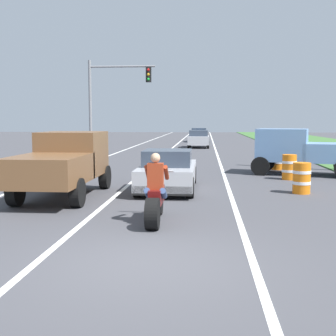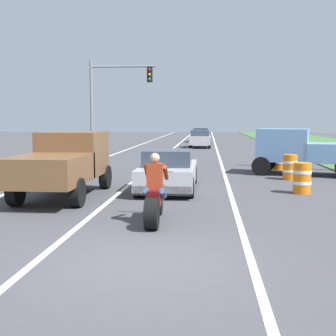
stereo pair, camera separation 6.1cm
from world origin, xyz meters
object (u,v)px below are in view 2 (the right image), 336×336
at_px(distant_car_further_ahead, 201,135).
at_px(traffic_light_mast_near, 111,94).
at_px(sports_car_silver, 168,171).
at_px(distant_car_far_ahead, 200,139).
at_px(pickup_truck_left_lane_brown, 64,161).
at_px(construction_barrel_mid, 290,167).
at_px(pickup_truck_right_shoulder_light_blue, 305,149).
at_px(construction_barrel_far, 278,159).
at_px(construction_barrel_nearest, 302,178).
at_px(motorcycle_with_rider, 155,198).

bearing_deg(distant_car_further_ahead, traffic_light_mast_near, -103.37).
relative_size(sports_car_silver, distant_car_further_ahead, 1.08).
bearing_deg(distant_car_far_ahead, pickup_truck_left_lane_brown, -98.44).
relative_size(traffic_light_mast_near, construction_barrel_mid, 6.00).
distance_m(pickup_truck_left_lane_brown, pickup_truck_right_shoulder_light_blue, 10.67).
bearing_deg(construction_barrel_far, construction_barrel_mid, -91.42).
bearing_deg(construction_barrel_nearest, traffic_light_mast_near, 125.26).
relative_size(pickup_truck_left_lane_brown, traffic_light_mast_near, 0.80).
relative_size(motorcycle_with_rider, distant_car_further_ahead, 0.55).
bearing_deg(construction_barrel_far, pickup_truck_right_shoulder_light_blue, -66.26).
bearing_deg(construction_barrel_far, motorcycle_with_rider, -111.48).
bearing_deg(motorcycle_with_rider, traffic_light_mast_near, 105.39).
relative_size(motorcycle_with_rider, pickup_truck_left_lane_brown, 0.46).
xyz_separation_m(pickup_truck_right_shoulder_light_blue, distant_car_far_ahead, (-4.85, 18.81, -0.33)).
xyz_separation_m(traffic_light_mast_near, construction_barrel_far, (9.30, -5.69, -3.46)).
xyz_separation_m(construction_barrel_nearest, distant_car_further_ahead, (-3.81, 34.40, 0.27)).
relative_size(pickup_truck_right_shoulder_light_blue, construction_barrel_nearest, 5.14).
bearing_deg(motorcycle_with_rider, sports_car_silver, 91.55).
bearing_deg(sports_car_silver, distant_car_further_ahead, 89.08).
relative_size(sports_car_silver, traffic_light_mast_near, 0.72).
xyz_separation_m(traffic_light_mast_near, construction_barrel_nearest, (8.98, -12.69, -3.46)).
xyz_separation_m(pickup_truck_right_shoulder_light_blue, distant_car_further_ahead, (-4.97, 29.30, -0.33)).
bearing_deg(motorcycle_with_rider, distant_car_far_ahead, 88.93).
distance_m(pickup_truck_left_lane_brown, distant_car_far_ahead, 25.43).
height_order(pickup_truck_right_shoulder_light_blue, construction_barrel_far, pickup_truck_right_shoulder_light_blue).
height_order(motorcycle_with_rider, distant_car_far_ahead, motorcycle_with_rider).
bearing_deg(motorcycle_with_rider, construction_barrel_far, 68.52).
xyz_separation_m(pickup_truck_left_lane_brown, distant_car_further_ahead, (3.61, 35.64, -0.33)).
bearing_deg(construction_barrel_mid, motorcycle_with_rider, -119.23).
relative_size(traffic_light_mast_near, distant_car_further_ahead, 1.50).
height_order(sports_car_silver, distant_car_further_ahead, distant_car_further_ahead).
height_order(pickup_truck_right_shoulder_light_blue, traffic_light_mast_near, traffic_light_mast_near).
distance_m(pickup_truck_left_lane_brown, traffic_light_mast_near, 14.30).
bearing_deg(construction_barrel_nearest, pickup_truck_left_lane_brown, -170.57).
bearing_deg(motorcycle_with_rider, pickup_truck_left_lane_brown, 133.92).
bearing_deg(traffic_light_mast_near, construction_barrel_nearest, -54.74).
height_order(motorcycle_with_rider, pickup_truck_right_shoulder_light_blue, pickup_truck_right_shoulder_light_blue).
distance_m(sports_car_silver, distant_car_far_ahead, 23.54).
bearing_deg(construction_barrel_nearest, construction_barrel_far, 87.37).
height_order(pickup_truck_left_lane_brown, construction_barrel_nearest, pickup_truck_left_lane_brown).
bearing_deg(construction_barrel_mid, pickup_truck_left_lane_brown, -148.75).
relative_size(pickup_truck_right_shoulder_light_blue, distant_car_further_ahead, 1.29).
relative_size(sports_car_silver, pickup_truck_right_shoulder_light_blue, 0.84).
bearing_deg(motorcycle_with_rider, pickup_truck_right_shoulder_light_blue, 60.87).
bearing_deg(distant_car_far_ahead, construction_barrel_mid, -79.16).
height_order(pickup_truck_left_lane_brown, pickup_truck_right_shoulder_light_blue, same).
height_order(traffic_light_mast_near, construction_barrel_nearest, traffic_light_mast_near).
bearing_deg(traffic_light_mast_near, pickup_truck_right_shoulder_light_blue, -36.84).
relative_size(construction_barrel_nearest, distant_car_far_ahead, 0.25).
bearing_deg(distant_car_far_ahead, motorcycle_with_rider, -91.07).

